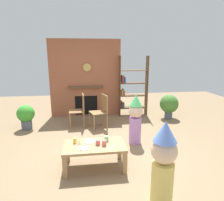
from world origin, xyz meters
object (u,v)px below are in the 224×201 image
Objects in this scene: child_in_pink at (135,118)px; paper_cup_near_right at (75,140)px; paper_cup_near_left at (98,142)px; dining_chair_middle at (101,109)px; coffee_table at (95,148)px; paper_cup_center at (104,143)px; paper_plate_front at (84,148)px; paper_plate_rear at (90,141)px; potted_plant_short at (26,115)px; child_with_cone_hat at (163,163)px; paper_cup_far_left at (106,139)px; potted_plant_tall at (169,105)px; birthday_cake_slice at (80,142)px; dining_chair_left at (80,108)px; bookshelf at (131,88)px.

paper_cup_near_right is at bearing -12.17° from child_in_pink.
dining_chair_middle is (0.22, 1.92, 0.04)m from paper_cup_near_left.
paper_cup_center reaches higher than coffee_table.
paper_plate_front is 0.94× the size of paper_plate_rear.
child_in_pink reaches higher than paper_cup_center.
paper_plate_front is at bearing -146.74° from coffee_table.
paper_cup_near_left is 2.73m from potted_plant_short.
paper_cup_near_left is at bearing 2.07° from child_in_pink.
paper_cup_near_right is 1.62m from child_with_cone_hat.
paper_cup_near_right is at bearing 160.51° from coffee_table.
child_with_cone_hat reaches higher than paper_cup_far_left.
potted_plant_tall reaches higher than paper_cup_near_right.
paper_cup_far_left reaches higher than birthday_cake_slice.
coffee_table is 11.21× the size of paper_cup_center.
paper_plate_rear is 0.18× the size of child_in_pink.
dining_chair_left is at bearing -172.66° from potted_plant_tall.
paper_cup_near_left is 0.13× the size of potted_plant_short.
paper_cup_near_left is at bearing -1.88° from child_with_cone_hat.
paper_cup_far_left is at bearing 100.74° from dining_chair_left.
birthday_cake_slice is 0.09× the size of child_in_pink.
bookshelf is 9.68× the size of paper_plate_rear.
paper_cup_near_right is (-0.39, 0.12, 0.00)m from paper_cup_near_left.
dining_chair_middle is 1.99m from potted_plant_short.
coffee_table is 0.22m from paper_plate_front.
dining_chair_left is at bearing -87.68° from child_in_pink.
potted_plant_tall is at bearing -176.39° from dining_chair_left.
coffee_table is at bearing 161.44° from paper_cup_center.
paper_plate_front is at bearing -155.31° from paper_cup_near_left.
paper_cup_near_left is 3.39m from potted_plant_tall.
paper_plate_rear is 1.96× the size of birthday_cake_slice.
paper_cup_far_left is 1.29m from child_with_cone_hat.
dining_chair_left and dining_chair_middle have the same top height.
paper_cup_far_left is at bearing -0.36° from paper_cup_near_right.
child_with_cone_hat is at bearing -45.38° from birthday_cake_slice.
child_with_cone_hat reaches higher than child_in_pink.
dining_chair_left reaches higher than coffee_table.
potted_plant_tall is at bearing 46.21° from paper_cup_near_left.
paper_cup_far_left reaches higher than paper_plate_front.
potted_plant_short is at bearing 124.87° from paper_plate_front.
paper_plate_rear is at bearing -137.04° from potted_plant_tall.
dining_chair_middle reaches higher than coffee_table.
paper_cup_center is at bearing -37.60° from paper_plate_rear.
dining_chair_left is (0.04, 1.97, 0.04)m from paper_cup_near_right.
paper_cup_near_left is at bearing -17.70° from paper_cup_near_right.
potted_plant_tall reaches higher than paper_cup_center.
bookshelf is 1.51m from dining_chair_middle.
child_in_pink is (1.27, 0.75, 0.11)m from paper_cup_near_right.
paper_plate_front is 0.25× the size of potted_plant_tall.
dining_chair_middle is at bearing -135.59° from bookshelf.
potted_plant_short is at bearing 125.48° from birthday_cake_slice.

